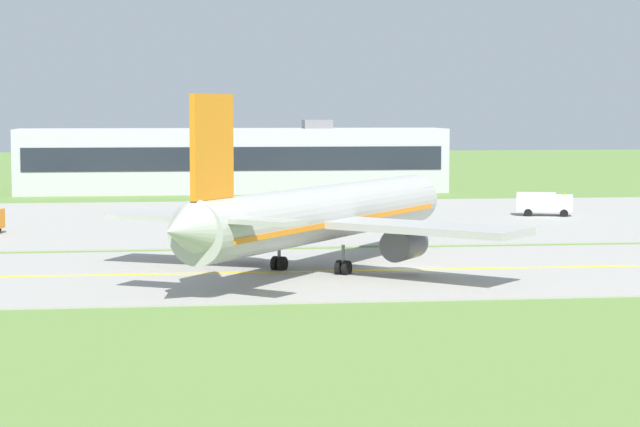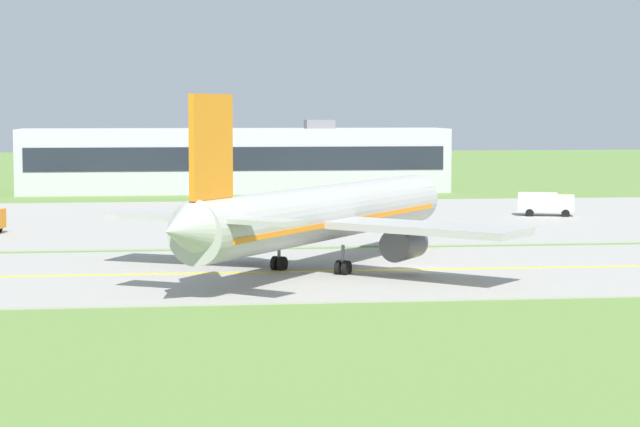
{
  "view_description": "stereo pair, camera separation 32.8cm",
  "coord_description": "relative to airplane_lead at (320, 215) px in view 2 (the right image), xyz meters",
  "views": [
    {
      "loc": [
        -18.01,
        -87.49,
        11.84
      ],
      "look_at": [
        -6.18,
        3.27,
        4.0
      ],
      "focal_mm": 69.33,
      "sensor_mm": 36.0,
      "label": 1
    },
    {
      "loc": [
        -17.68,
        -87.53,
        11.84
      ],
      "look_at": [
        -6.18,
        3.27,
        4.0
      ],
      "focal_mm": 69.33,
      "sensor_mm": 36.0,
      "label": 2
    }
  ],
  "objects": [
    {
      "name": "terminal_building",
      "position": [
        -1.24,
        85.05,
        0.36
      ],
      "size": [
        59.7,
        10.55,
        10.15
      ],
      "color": "#B2B2B7",
      "rests_on": "ground"
    },
    {
      "name": "service_truck_catering",
      "position": [
        30.05,
        41.57,
        -2.6
      ],
      "size": [
        6.34,
        3.8,
        2.6
      ],
      "color": "silver",
      "rests_on": "ground"
    },
    {
      "name": "apron_pad",
      "position": [
        16.46,
        41.13,
        -4.08
      ],
      "size": [
        140.0,
        52.0,
        0.1
      ],
      "primitive_type": "cube",
      "color": "#9E9B93",
      "rests_on": "ground"
    },
    {
      "name": "taxiway_strip",
      "position": [
        6.46,
        -0.87,
        -4.08
      ],
      "size": [
        240.0,
        28.0,
        0.1
      ],
      "primitive_type": "cube",
      "color": "#9E9B93",
      "rests_on": "ground"
    },
    {
      "name": "airplane_lead",
      "position": [
        0.0,
        0.0,
        0.0
      ],
      "size": [
        28.84,
        34.45,
        12.7
      ],
      "color": "#ADADA8",
      "rests_on": "ground"
    },
    {
      "name": "ground_plane",
      "position": [
        6.46,
        -0.87,
        -4.13
      ],
      "size": [
        500.0,
        500.0,
        0.0
      ],
      "primitive_type": "plane",
      "color": "olive"
    },
    {
      "name": "taxiway_centreline",
      "position": [
        6.46,
        -0.87,
        -4.03
      ],
      "size": [
        220.0,
        0.6,
        0.01
      ],
      "primitive_type": "cube",
      "color": "yellow",
      "rests_on": "taxiway_strip"
    },
    {
      "name": "service_truck_fuel",
      "position": [
        0.67,
        42.91,
        -2.6
      ],
      "size": [
        3.95,
        6.34,
        2.6
      ],
      "color": "yellow",
      "rests_on": "ground"
    }
  ]
}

